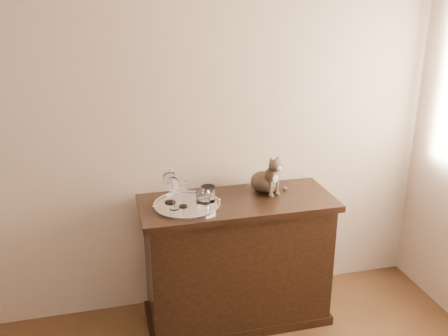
% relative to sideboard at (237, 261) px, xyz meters
% --- Properties ---
extents(wall_back, '(4.00, 0.10, 2.70)m').
position_rel_sideboard_xyz_m(wall_back, '(-0.60, 0.31, 0.93)').
color(wall_back, '#C4AC93').
rests_on(wall_back, ground).
extents(sideboard, '(1.20, 0.50, 0.85)m').
position_rel_sideboard_xyz_m(sideboard, '(0.00, 0.00, 0.00)').
color(sideboard, black).
rests_on(sideboard, ground).
extents(tray, '(0.40, 0.40, 0.01)m').
position_rel_sideboard_xyz_m(tray, '(-0.32, -0.01, 0.43)').
color(tray, silver).
rests_on(tray, sideboard).
extents(wine_glass_a, '(0.08, 0.08, 0.21)m').
position_rel_sideboard_xyz_m(wine_glass_a, '(-0.41, 0.05, 0.54)').
color(wine_glass_a, white).
rests_on(wine_glass_a, tray).
extents(wine_glass_c, '(0.07, 0.07, 0.20)m').
position_rel_sideboard_xyz_m(wine_glass_c, '(-0.40, -0.04, 0.53)').
color(wine_glass_c, silver).
rests_on(wine_glass_c, tray).
extents(wine_glass_d, '(0.06, 0.06, 0.17)m').
position_rel_sideboard_xyz_m(wine_glass_d, '(-0.34, -0.03, 0.52)').
color(wine_glass_d, white).
rests_on(wine_glass_d, tray).
extents(tumbler_a, '(0.08, 0.08, 0.09)m').
position_rel_sideboard_xyz_m(tumbler_a, '(-0.23, -0.06, 0.48)').
color(tumbler_a, silver).
rests_on(tumbler_a, tray).
extents(tumbler_c, '(0.09, 0.09, 0.10)m').
position_rel_sideboard_xyz_m(tumbler_c, '(-0.18, 0.01, 0.48)').
color(tumbler_c, white).
rests_on(tumbler_c, tray).
extents(cat, '(0.32, 0.31, 0.26)m').
position_rel_sideboard_xyz_m(cat, '(0.21, 0.10, 0.56)').
color(cat, brown).
rests_on(cat, sideboard).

